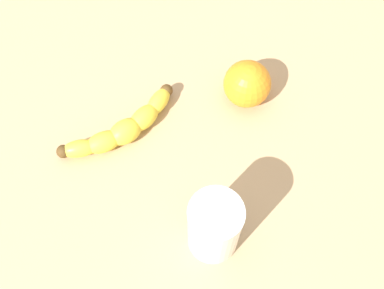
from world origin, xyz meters
The scene contains 4 objects.
wooden_tabletop centered at (0.00, 0.00, 1.50)cm, with size 120.00×120.00×3.00cm, color tan.
banana centered at (1.75, 3.43, 4.89)cm, with size 15.51×16.13×3.79cm.
smoothie_glass centered at (-14.86, 17.68, 8.50)cm, with size 7.10×7.10×11.59cm.
orange_fruit centered at (-16.19, -7.04, 6.82)cm, with size 7.64×7.64×7.64cm, color orange.
Camera 1 is at (-15.31, 36.08, 67.51)cm, focal length 43.18 mm.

